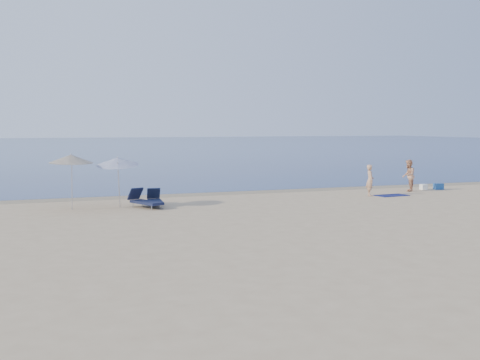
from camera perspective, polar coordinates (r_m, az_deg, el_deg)
name	(u,v)px	position (r m, az deg, el deg)	size (l,w,h in m)	color
sea	(99,146)	(111.35, -13.22, 3.18)	(240.00, 160.00, 0.01)	#0B1C46
wet_sand_strip	(283,191)	(32.96, 4.07, -1.03)	(240.00, 1.60, 0.00)	#847254
person_left	(370,180)	(31.18, 12.22, -0.02)	(0.58, 0.38, 1.59)	tan
person_right	(408,176)	(33.79, 15.68, 0.41)	(0.84, 0.65, 1.73)	tan
beach_towel	(392,195)	(31.59, 14.18, -1.42)	(1.65, 0.92, 0.03)	#0F144B
white_bag	(424,187)	(35.07, 17.01, -0.63)	(0.35, 0.30, 0.30)	white
blue_cooler	(438,186)	(35.38, 18.30, -0.58)	(0.49, 0.35, 0.35)	#1B4D96
umbrella_near	(117,161)	(26.57, -11.55, 1.74)	(2.33, 2.35, 2.35)	silver
umbrella_far	(71,159)	(26.30, -15.72, 1.95)	(2.33, 2.34, 2.44)	silver
lounger_left	(145,201)	(26.38, -9.03, -1.97)	(1.34, 1.97, 0.83)	#131936
lounger_right	(155,200)	(26.69, -8.04, -1.92)	(0.75, 1.80, 0.77)	#131B36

